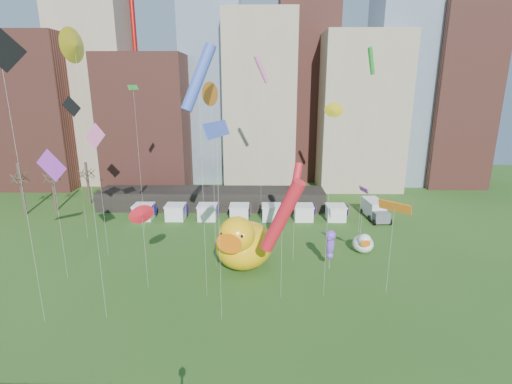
{
  "coord_description": "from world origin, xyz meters",
  "views": [
    {
      "loc": [
        4.34,
        -20.92,
        20.28
      ],
      "look_at": [
        3.95,
        8.91,
        12.0
      ],
      "focal_mm": 27.0,
      "sensor_mm": 36.0,
      "label": 1
    }
  ],
  "objects_px": {
    "big_duck": "(243,243)",
    "small_duck": "(363,243)",
    "box_truck": "(375,209)",
    "seahorse_purple": "(331,242)",
    "seahorse_green": "(239,236)"
  },
  "relations": [
    {
      "from": "big_duck",
      "to": "seahorse_purple",
      "type": "bearing_deg",
      "value": 17.4
    },
    {
      "from": "seahorse_purple",
      "to": "seahorse_green",
      "type": "bearing_deg",
      "value": -161.35
    },
    {
      "from": "small_duck",
      "to": "big_duck",
      "type": "bearing_deg",
      "value": -157.35
    },
    {
      "from": "small_duck",
      "to": "seahorse_green",
      "type": "height_order",
      "value": "seahorse_green"
    },
    {
      "from": "seahorse_green",
      "to": "small_duck",
      "type": "bearing_deg",
      "value": 25.09
    },
    {
      "from": "seahorse_purple",
      "to": "box_truck",
      "type": "distance_m",
      "value": 20.45
    },
    {
      "from": "box_truck",
      "to": "small_duck",
      "type": "bearing_deg",
      "value": -116.86
    },
    {
      "from": "seahorse_purple",
      "to": "box_truck",
      "type": "relative_size",
      "value": 0.7
    },
    {
      "from": "seahorse_green",
      "to": "seahorse_purple",
      "type": "height_order",
      "value": "seahorse_green"
    },
    {
      "from": "big_duck",
      "to": "seahorse_green",
      "type": "height_order",
      "value": "big_duck"
    },
    {
      "from": "big_duck",
      "to": "small_duck",
      "type": "bearing_deg",
      "value": 34.81
    },
    {
      "from": "big_duck",
      "to": "box_truck",
      "type": "height_order",
      "value": "big_duck"
    },
    {
      "from": "box_truck",
      "to": "seahorse_green",
      "type": "bearing_deg",
      "value": -144.62
    },
    {
      "from": "small_duck",
      "to": "box_truck",
      "type": "xyz_separation_m",
      "value": [
        5.11,
        13.09,
        0.18
      ]
    },
    {
      "from": "small_duck",
      "to": "box_truck",
      "type": "relative_size",
      "value": 0.54
    }
  ]
}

